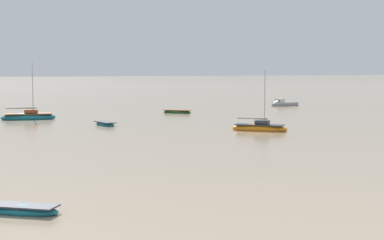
{
  "coord_description": "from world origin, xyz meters",
  "views": [
    {
      "loc": [
        -35.82,
        -15.81,
        6.95
      ],
      "look_at": [
        -13.86,
        51.65,
        0.73
      ],
      "focal_mm": 57.74,
      "sensor_mm": 36.0,
      "label": 1
    }
  ],
  "objects_px": {
    "rowboat_moored_5": "(177,112)",
    "sailboat_moored_2": "(259,128)",
    "sailboat_moored_0": "(28,117)",
    "rowboat_moored_0": "(23,210)",
    "motorboat_moored_1": "(281,104)",
    "rowboat_moored_4": "(105,124)"
  },
  "relations": [
    {
      "from": "rowboat_moored_4",
      "to": "rowboat_moored_5",
      "type": "relative_size",
      "value": 0.93
    },
    {
      "from": "rowboat_moored_0",
      "to": "rowboat_moored_5",
      "type": "distance_m",
      "value": 62.77
    },
    {
      "from": "rowboat_moored_0",
      "to": "rowboat_moored_4",
      "type": "relative_size",
      "value": 0.94
    },
    {
      "from": "motorboat_moored_1",
      "to": "sailboat_moored_0",
      "type": "bearing_deg",
      "value": 11.13
    },
    {
      "from": "sailboat_moored_0",
      "to": "rowboat_moored_5",
      "type": "xyz_separation_m",
      "value": [
        21.62,
        4.46,
        -0.15
      ]
    },
    {
      "from": "motorboat_moored_1",
      "to": "sailboat_moored_2",
      "type": "xyz_separation_m",
      "value": [
        -20.73,
        -36.75,
        0.0
      ]
    },
    {
      "from": "rowboat_moored_5",
      "to": "sailboat_moored_2",
      "type": "xyz_separation_m",
      "value": [
        1.28,
        -26.72,
        0.11
      ]
    },
    {
      "from": "rowboat_moored_0",
      "to": "rowboat_moored_5",
      "type": "xyz_separation_m",
      "value": [
        24.86,
        57.63,
        0.03
      ]
    },
    {
      "from": "motorboat_moored_1",
      "to": "rowboat_moored_4",
      "type": "relative_size",
      "value": 1.32
    },
    {
      "from": "motorboat_moored_1",
      "to": "sailboat_moored_2",
      "type": "bearing_deg",
      "value": 53.34
    },
    {
      "from": "rowboat_moored_0",
      "to": "rowboat_moored_4",
      "type": "distance_m",
      "value": 43.38
    },
    {
      "from": "motorboat_moored_1",
      "to": "rowboat_moored_5",
      "type": "height_order",
      "value": "motorboat_moored_1"
    },
    {
      "from": "sailboat_moored_0",
      "to": "rowboat_moored_0",
      "type": "height_order",
      "value": "sailboat_moored_0"
    },
    {
      "from": "rowboat_moored_0",
      "to": "sailboat_moored_0",
      "type": "bearing_deg",
      "value": -61.97
    },
    {
      "from": "sailboat_moored_0",
      "to": "rowboat_moored_0",
      "type": "xyz_separation_m",
      "value": [
        -3.25,
        -53.18,
        -0.18
      ]
    },
    {
      "from": "motorboat_moored_1",
      "to": "sailboat_moored_2",
      "type": "relative_size",
      "value": 0.77
    },
    {
      "from": "sailboat_moored_0",
      "to": "rowboat_moored_5",
      "type": "distance_m",
      "value": 22.07
    },
    {
      "from": "rowboat_moored_0",
      "to": "rowboat_moored_5",
      "type": "relative_size",
      "value": 0.88
    },
    {
      "from": "rowboat_moored_4",
      "to": "sailboat_moored_0",
      "type": "bearing_deg",
      "value": -161.76
    },
    {
      "from": "rowboat_moored_5",
      "to": "motorboat_moored_1",
      "type": "bearing_deg",
      "value": 62.86
    },
    {
      "from": "rowboat_moored_5",
      "to": "rowboat_moored_4",
      "type": "bearing_deg",
      "value": -92.28
    },
    {
      "from": "rowboat_moored_5",
      "to": "sailboat_moored_2",
      "type": "height_order",
      "value": "sailboat_moored_2"
    }
  ]
}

